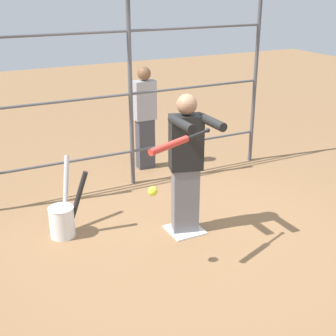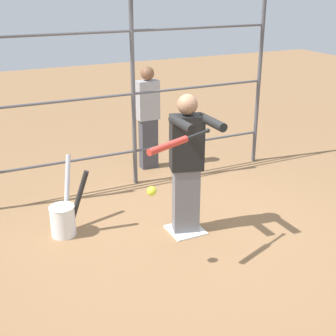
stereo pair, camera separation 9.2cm
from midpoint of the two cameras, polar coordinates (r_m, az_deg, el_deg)
ground_plane at (r=5.69m, az=1.59°, el=-7.62°), size 24.00×24.00×0.00m
home_plate at (r=5.68m, az=1.59°, el=-7.54°), size 0.40×0.40×0.02m
fence_backstop at (r=6.56m, az=-4.99°, el=8.98°), size 4.29×0.06×2.69m
batter at (r=5.29m, az=1.78°, el=0.84°), size 0.42×0.64×1.67m
baseball_bat_swinging at (r=4.41m, az=0.18°, el=3.02°), size 0.81×0.35×0.08m
softball_in_flight at (r=4.51m, az=-2.47°, el=-2.85°), size 0.10×0.10×0.10m
bat_bucket at (r=5.63m, az=-13.10°, el=-5.92°), size 0.49×0.54×0.88m
bystander_behind_fence at (r=7.29m, az=-3.20°, el=6.25°), size 0.33×0.21×1.61m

